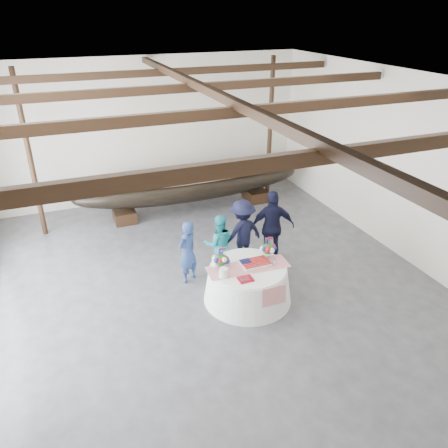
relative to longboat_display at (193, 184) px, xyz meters
name	(u,v)px	position (x,y,z in m)	size (l,w,h in m)	color
floor	(216,293)	(-0.91, -4.49, -0.86)	(10.00, 12.00, 0.01)	#3D3D42
wall_back	(149,131)	(-0.91, 1.51, 1.39)	(10.00, 0.02, 4.50)	silver
wall_right	(411,171)	(4.09, -4.49, 1.39)	(0.02, 12.00, 4.50)	silver
ceiling	(214,86)	(-0.91, -4.49, 3.64)	(10.00, 12.00, 0.01)	white
pavilion_structure	(201,106)	(-0.91, -3.71, 3.14)	(9.80, 11.76, 4.50)	black
longboat_display	(193,184)	(0.00, 0.00, 0.00)	(7.19, 1.44, 1.35)	black
banquet_table	(248,283)	(-0.34, -4.92, -0.45)	(1.91, 1.91, 0.82)	white
tabletop_items	(244,258)	(-0.37, -4.78, 0.11)	(1.80, 0.95, 0.40)	#B51221
guest_woman_blue	(187,252)	(-1.33, -3.74, -0.10)	(0.56, 0.36, 1.52)	navy
guest_woman_teal	(219,244)	(-0.51, -3.63, -0.11)	(0.73, 0.57, 1.49)	teal
guest_man_left	(242,233)	(0.14, -3.49, -0.01)	(1.10, 0.63, 1.70)	black
guest_man_right	(272,227)	(0.89, -3.62, 0.07)	(1.10, 0.46, 1.87)	black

